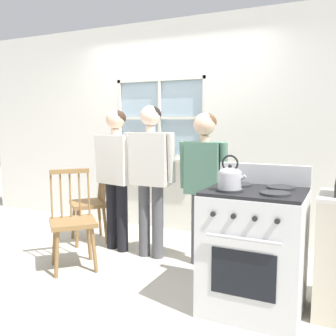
# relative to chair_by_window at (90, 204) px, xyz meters

# --- Properties ---
(ground_plane) EXTENTS (16.00, 16.00, 0.00)m
(ground_plane) POSITION_rel_chair_by_window_xyz_m (0.69, -0.51, -0.45)
(ground_plane) COLOR #B2AD9E
(wall_back) EXTENTS (6.40, 0.16, 2.70)m
(wall_back) POSITION_rel_chair_by_window_xyz_m (0.70, 0.89, 0.89)
(wall_back) COLOR silver
(wall_back) RESTS_ON ground_plane
(chair_by_window) EXTENTS (0.58, 0.58, 0.96)m
(chair_by_window) POSITION_rel_chair_by_window_xyz_m (0.00, 0.00, 0.00)
(chair_by_window) COLOR olive
(chair_by_window) RESTS_ON ground_plane
(chair_near_wall) EXTENTS (0.58, 0.58, 0.96)m
(chair_near_wall) POSITION_rel_chair_by_window_xyz_m (0.36, -0.74, 0.00)
(chair_near_wall) COLOR olive
(chair_near_wall) RESTS_ON ground_plane
(person_elderly_left) EXTENTS (0.59, 0.29, 1.55)m
(person_elderly_left) POSITION_rel_chair_by_window_xyz_m (0.45, -0.12, 0.49)
(person_elderly_left) COLOR black
(person_elderly_left) RESTS_ON ground_plane
(person_teen_center) EXTENTS (0.56, 0.23, 1.58)m
(person_teen_center) POSITION_rel_chair_by_window_xyz_m (0.89, -0.15, 0.51)
(person_teen_center) COLOR #4C4C51
(person_teen_center) RESTS_ON ground_plane
(person_adult_right) EXTENTS (0.50, 0.24, 1.50)m
(person_adult_right) POSITION_rel_chair_by_window_xyz_m (1.47, -0.12, 0.47)
(person_adult_right) COLOR #4C4C51
(person_adult_right) RESTS_ON ground_plane
(stove) EXTENTS (0.72, 0.68, 1.08)m
(stove) POSITION_rel_chair_by_window_xyz_m (2.12, -0.80, 0.02)
(stove) COLOR silver
(stove) RESTS_ON ground_plane
(kettle) EXTENTS (0.21, 0.17, 0.25)m
(kettle) POSITION_rel_chair_by_window_xyz_m (1.96, -0.93, 0.57)
(kettle) COLOR #B7B7BC
(kettle) RESTS_ON stove
(potted_plant) EXTENTS (0.11, 0.11, 0.28)m
(potted_plant) POSITION_rel_chair_by_window_xyz_m (0.66, 0.80, 0.60)
(potted_plant) COLOR #42474C
(potted_plant) RESTS_ON wall_back
(handbag) EXTENTS (0.25, 0.25, 0.31)m
(handbag) POSITION_rel_chair_by_window_xyz_m (0.16, 0.17, 0.33)
(handbag) COLOR brown
(handbag) RESTS_ON chair_by_window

